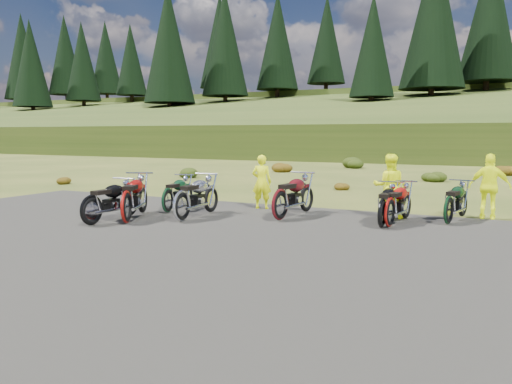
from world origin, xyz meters
The scene contains 39 objects.
ground centered at (0.00, 0.00, 0.00)m, with size 300.00×300.00×0.00m, color #394918.
gravel_pad centered at (0.00, -2.00, 0.00)m, with size 20.00×12.00×0.04m, color black.
hill_slope centered at (0.00, 50.00, 0.00)m, with size 300.00×46.00×3.00m, color #2F4216, non-canonical shape.
hill_plateau centered at (0.00, 110.00, 0.00)m, with size 300.00×90.00×9.17m, color #2F4216.
conifer_5 centered at (-105.00, 78.00, 18.16)m, with size 6.16×6.16×16.00m.
conifer_8 centered at (-87.00, 65.00, 18.57)m, with size 7.92×7.92×20.00m.
conifer_9 centered at (-81.00, 71.00, 19.26)m, with size 7.48×7.48×19.00m.
conifer_10 centered at (-75.00, 77.00, 19.16)m, with size 7.04×7.04×18.00m.
conifer_11 centered at (-69.00, 52.00, 14.47)m, with size 6.60×6.60×17.00m.
conifer_12 centered at (-63.00, 58.00, 15.17)m, with size 6.16×6.16×16.00m.
conifer_13 centered at (-57.00, 64.00, 15.86)m, with size 5.72×5.72×15.00m.
conifer_14 centered at (-51.00, 70.00, 16.55)m, with size 5.28×5.28×14.00m.
conifer_15 centered at (-45.00, 76.00, 20.16)m, with size 7.92×7.92×20.00m.
conifer_16 centered at (-39.00, 51.00, 15.28)m, with size 7.48×7.48×19.00m.
conifer_17 centered at (-33.00, 57.00, 15.97)m, with size 7.04×7.04×18.00m.
conifer_18 centered at (-27.00, 63.00, 16.66)m, with size 6.60×6.60×17.00m.
conifer_19 centered at (-21.00, 69.00, 17.36)m, with size 6.16×6.16×16.00m.
conifer_20 centered at (-15.00, 75.00, 17.65)m, with size 5.72×5.72×15.00m.
conifer_21 centered at (-9.00, 50.00, 12.56)m, with size 5.28×5.28×14.00m.
conifer_22 centered at (-3.00, 56.00, 16.77)m, with size 7.92×7.92×20.00m.
conifer_23 centered at (3.00, 62.00, 17.47)m, with size 7.48×7.48×19.00m.
shrub_0 centered at (-12.00, 6.00, 0.23)m, with size 0.77×0.77×0.45m, color #5C350B.
shrub_1 centered at (-9.10, 11.30, 0.31)m, with size 1.03×1.03×0.61m, color #20310C.
shrub_2 centered at (-6.20, 16.60, 0.38)m, with size 1.30×1.30×0.77m, color #5C350B.
shrub_3 centered at (-3.30, 21.90, 0.46)m, with size 1.56×1.56×0.92m, color #20310C.
shrub_4 centered at (-0.40, 9.20, 0.23)m, with size 0.77×0.77×0.45m, color #5C350B.
shrub_5 centered at (2.50, 14.50, 0.31)m, with size 1.03×1.03×0.61m, color #20310C.
shrub_6 centered at (5.40, 19.80, 0.38)m, with size 1.30×1.30×0.77m, color #5C350B.
motorcycle_0 centered at (-3.43, -1.17, 0.00)m, with size 2.07×0.69×1.09m, color black, non-canonical shape.
motorcycle_1 centered at (-2.88, -0.56, 0.00)m, with size 2.28×0.76×1.19m, color maroon, non-canonical shape.
motorcycle_2 centered at (-2.98, 1.28, 0.00)m, with size 1.95×0.65×1.02m, color #0E341B, non-canonical shape.
motorcycle_3 centered at (-1.80, 0.27, 0.00)m, with size 2.21×0.74×1.16m, color #B4B4B9, non-canonical shape.
motorcycle_4 centered at (0.36, 1.51, 0.00)m, with size 2.27×0.76×1.19m, color #530D12, non-canonical shape.
motorcycle_5 centered at (2.93, 1.58, 0.00)m, with size 1.98×0.66×1.03m, color black, non-canonical shape.
motorcycle_6 centered at (3.07, 1.79, 0.00)m, with size 2.00×0.67×1.05m, color #9B100B, non-canonical shape.
motorcycle_7 centered at (4.28, 2.79, 0.00)m, with size 1.98×0.66×1.04m, color black, non-canonical shape.
person_middle centered at (-0.92, 3.09, 0.80)m, with size 0.58×0.38×1.59m, color #F1FF0D.
person_right_a centered at (2.77, 3.09, 0.84)m, with size 0.82×0.64×1.68m, color #F1FF0D.
person_right_b centered at (5.13, 4.09, 0.85)m, with size 0.99×0.41×1.69m, color #F1FF0D.
Camera 1 is at (5.39, -10.05, 2.22)m, focal length 35.00 mm.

